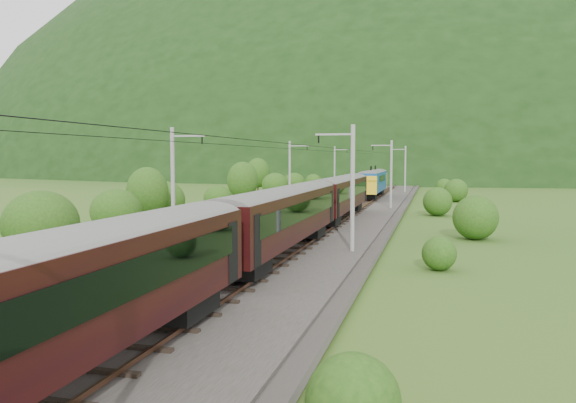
# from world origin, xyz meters

# --- Properties ---
(ground) EXTENTS (600.00, 600.00, 0.00)m
(ground) POSITION_xyz_m (0.00, 0.00, 0.00)
(ground) COLOR #335B1C
(ground) RESTS_ON ground
(railbed) EXTENTS (14.00, 220.00, 0.30)m
(railbed) POSITION_xyz_m (0.00, 10.00, 0.15)
(railbed) COLOR #38332D
(railbed) RESTS_ON ground
(track_left) EXTENTS (2.40, 220.00, 0.27)m
(track_left) POSITION_xyz_m (-2.40, 10.00, 0.37)
(track_left) COLOR brown
(track_left) RESTS_ON railbed
(track_right) EXTENTS (2.40, 220.00, 0.27)m
(track_right) POSITION_xyz_m (2.40, 10.00, 0.37)
(track_right) COLOR brown
(track_right) RESTS_ON railbed
(catenary_left) EXTENTS (2.54, 192.28, 8.00)m
(catenary_left) POSITION_xyz_m (-6.12, 32.00, 4.50)
(catenary_left) COLOR gray
(catenary_left) RESTS_ON railbed
(catenary_right) EXTENTS (2.54, 192.28, 8.00)m
(catenary_right) POSITION_xyz_m (6.12, 32.00, 4.50)
(catenary_right) COLOR gray
(catenary_right) RESTS_ON railbed
(overhead_wires) EXTENTS (4.83, 198.00, 0.03)m
(overhead_wires) POSITION_xyz_m (0.00, 10.00, 7.10)
(overhead_wires) COLOR black
(overhead_wires) RESTS_ON ground
(mountain_main) EXTENTS (504.00, 360.00, 244.00)m
(mountain_main) POSITION_xyz_m (0.00, 260.00, 0.00)
(mountain_main) COLOR black
(mountain_main) RESTS_ON ground
(mountain_ridge) EXTENTS (336.00, 280.00, 132.00)m
(mountain_ridge) POSITION_xyz_m (-120.00, 300.00, 0.00)
(mountain_ridge) COLOR black
(mountain_ridge) RESTS_ON ground
(train) EXTENTS (2.75, 132.96, 4.77)m
(train) POSITION_xyz_m (2.40, -13.68, 3.29)
(train) COLOR black
(train) RESTS_ON ground
(hazard_post_near) EXTENTS (0.17, 0.17, 1.61)m
(hazard_post_near) POSITION_xyz_m (-0.74, 44.36, 1.11)
(hazard_post_near) COLOR red
(hazard_post_near) RESTS_ON railbed
(hazard_post_far) EXTENTS (0.15, 0.15, 1.40)m
(hazard_post_far) POSITION_xyz_m (0.53, 36.67, 1.00)
(hazard_post_far) COLOR red
(hazard_post_far) RESTS_ON railbed
(signal) EXTENTS (0.22, 0.22, 1.99)m
(signal) POSITION_xyz_m (-3.04, 36.20, 1.47)
(signal) COLOR black
(signal) RESTS_ON railbed
(vegetation_left) EXTENTS (13.25, 143.03, 6.22)m
(vegetation_left) POSITION_xyz_m (-13.70, 18.80, 2.39)
(vegetation_left) COLOR #204712
(vegetation_left) RESTS_ON ground
(vegetation_right) EXTENTS (7.37, 101.65, 3.06)m
(vegetation_right) POSITION_xyz_m (13.02, 23.13, 1.35)
(vegetation_right) COLOR #204712
(vegetation_right) RESTS_ON ground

